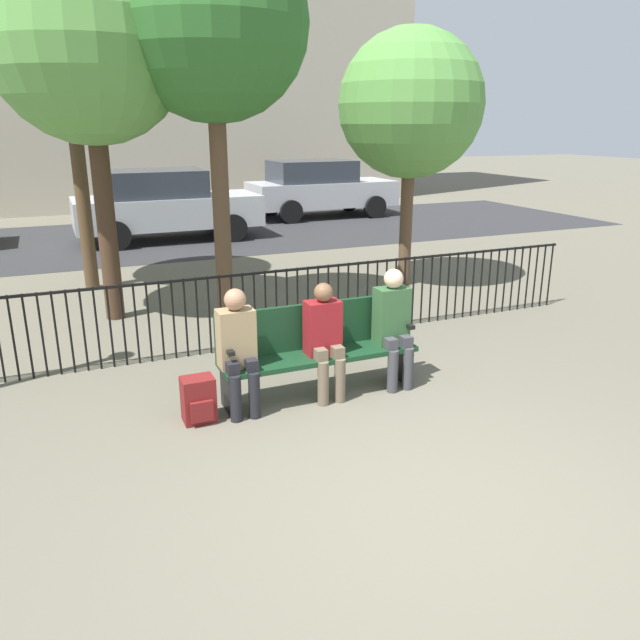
{
  "coord_description": "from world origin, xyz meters",
  "views": [
    {
      "loc": [
        -2.32,
        -3.25,
        2.65
      ],
      "look_at": [
        0.0,
        2.09,
        0.8
      ],
      "focal_mm": 35.0,
      "sensor_mm": 36.0,
      "label": 1
    }
  ],
  "objects_px": {
    "seated_person_2": "(393,322)",
    "parked_car_1": "(319,188)",
    "seated_person_1": "(325,335)",
    "parked_car_2": "(164,204)",
    "backpack": "(199,400)",
    "tree_1": "(411,105)",
    "tree_3": "(88,46)",
    "seated_person_0": "(238,345)",
    "tree_2": "(212,24)",
    "park_bench": "(317,346)",
    "tree_0": "(64,31)"
  },
  "relations": [
    {
      "from": "tree_1",
      "to": "parked_car_1",
      "type": "xyz_separation_m",
      "value": [
        1.85,
        7.95,
        -2.07
      ]
    },
    {
      "from": "park_bench",
      "to": "seated_person_0",
      "type": "distance_m",
      "value": 0.88
    },
    {
      "from": "seated_person_0",
      "to": "parked_car_2",
      "type": "bearing_deg",
      "value": 83.95
    },
    {
      "from": "park_bench",
      "to": "backpack",
      "type": "height_order",
      "value": "park_bench"
    },
    {
      "from": "seated_person_0",
      "to": "parked_car_1",
      "type": "relative_size",
      "value": 0.29
    },
    {
      "from": "tree_3",
      "to": "seated_person_0",
      "type": "bearing_deg",
      "value": -78.09
    },
    {
      "from": "tree_0",
      "to": "tree_1",
      "type": "height_order",
      "value": "tree_0"
    },
    {
      "from": "seated_person_0",
      "to": "tree_1",
      "type": "xyz_separation_m",
      "value": [
        3.98,
        3.65,
        2.24
      ]
    },
    {
      "from": "backpack",
      "to": "parked_car_1",
      "type": "height_order",
      "value": "parked_car_1"
    },
    {
      "from": "park_bench",
      "to": "seated_person_1",
      "type": "bearing_deg",
      "value": -78.28
    },
    {
      "from": "parked_car_2",
      "to": "tree_3",
      "type": "bearing_deg",
      "value": -106.67
    },
    {
      "from": "park_bench",
      "to": "parked_car_2",
      "type": "relative_size",
      "value": 0.48
    },
    {
      "from": "park_bench",
      "to": "parked_car_2",
      "type": "distance_m",
      "value": 9.43
    },
    {
      "from": "seated_person_2",
      "to": "backpack",
      "type": "bearing_deg",
      "value": -178.8
    },
    {
      "from": "parked_car_2",
      "to": "seated_person_0",
      "type": "bearing_deg",
      "value": -96.05
    },
    {
      "from": "seated_person_1",
      "to": "tree_3",
      "type": "xyz_separation_m",
      "value": [
        -1.64,
        3.62,
        2.91
      ]
    },
    {
      "from": "seated_person_2",
      "to": "backpack",
      "type": "xyz_separation_m",
      "value": [
        -2.06,
        -0.04,
        -0.48
      ]
    },
    {
      "from": "backpack",
      "to": "parked_car_2",
      "type": "bearing_deg",
      "value": 81.6
    },
    {
      "from": "seated_person_1",
      "to": "tree_3",
      "type": "distance_m",
      "value": 4.93
    },
    {
      "from": "tree_1",
      "to": "tree_2",
      "type": "relative_size",
      "value": 0.8
    },
    {
      "from": "backpack",
      "to": "tree_3",
      "type": "xyz_separation_m",
      "value": [
        -0.36,
        3.66,
        3.35
      ]
    },
    {
      "from": "tree_1",
      "to": "parked_car_2",
      "type": "relative_size",
      "value": 0.97
    },
    {
      "from": "seated_person_0",
      "to": "park_bench",
      "type": "bearing_deg",
      "value": 8.71
    },
    {
      "from": "backpack",
      "to": "park_bench",
      "type": "bearing_deg",
      "value": 7.79
    },
    {
      "from": "seated_person_0",
      "to": "tree_3",
      "type": "xyz_separation_m",
      "value": [
        -0.76,
        3.62,
        2.89
      ]
    },
    {
      "from": "seated_person_2",
      "to": "backpack",
      "type": "distance_m",
      "value": 2.12
    },
    {
      "from": "tree_1",
      "to": "parked_car_1",
      "type": "relative_size",
      "value": 0.97
    },
    {
      "from": "park_bench",
      "to": "seated_person_0",
      "type": "relative_size",
      "value": 1.67
    },
    {
      "from": "seated_person_2",
      "to": "tree_1",
      "type": "xyz_separation_m",
      "value": [
        2.32,
        3.65,
        2.22
      ]
    },
    {
      "from": "parked_car_1",
      "to": "park_bench",
      "type": "bearing_deg",
      "value": -113.45
    },
    {
      "from": "seated_person_2",
      "to": "parked_car_1",
      "type": "xyz_separation_m",
      "value": [
        4.17,
        11.6,
        0.15
      ]
    },
    {
      "from": "seated_person_0",
      "to": "tree_0",
      "type": "relative_size",
      "value": 0.24
    },
    {
      "from": "backpack",
      "to": "tree_1",
      "type": "relative_size",
      "value": 0.11
    },
    {
      "from": "tree_1",
      "to": "seated_person_0",
      "type": "bearing_deg",
      "value": -137.44
    },
    {
      "from": "seated_person_1",
      "to": "tree_1",
      "type": "bearing_deg",
      "value": 49.73
    },
    {
      "from": "seated_person_2",
      "to": "tree_0",
      "type": "relative_size",
      "value": 0.24
    },
    {
      "from": "seated_person_2",
      "to": "backpack",
      "type": "height_order",
      "value": "seated_person_2"
    },
    {
      "from": "seated_person_0",
      "to": "tree_0",
      "type": "distance_m",
      "value": 6.45
    },
    {
      "from": "seated_person_2",
      "to": "tree_2",
      "type": "relative_size",
      "value": 0.24
    },
    {
      "from": "park_bench",
      "to": "seated_person_2",
      "type": "height_order",
      "value": "seated_person_2"
    },
    {
      "from": "seated_person_1",
      "to": "parked_car_1",
      "type": "height_order",
      "value": "parked_car_1"
    },
    {
      "from": "seated_person_2",
      "to": "parked_car_1",
      "type": "bearing_deg",
      "value": 70.22
    },
    {
      "from": "seated_person_1",
      "to": "backpack",
      "type": "bearing_deg",
      "value": -178.24
    },
    {
      "from": "park_bench",
      "to": "parked_car_1",
      "type": "xyz_separation_m",
      "value": [
        4.98,
        11.47,
        0.34
      ]
    },
    {
      "from": "tree_1",
      "to": "parked_car_1",
      "type": "height_order",
      "value": "tree_1"
    },
    {
      "from": "seated_person_1",
      "to": "parked_car_2",
      "type": "relative_size",
      "value": 0.28
    },
    {
      "from": "backpack",
      "to": "parked_car_2",
      "type": "relative_size",
      "value": 0.1
    },
    {
      "from": "tree_1",
      "to": "tree_2",
      "type": "bearing_deg",
      "value": -170.37
    },
    {
      "from": "seated_person_1",
      "to": "parked_car_2",
      "type": "xyz_separation_m",
      "value": [
        0.13,
        9.56,
        0.19
      ]
    },
    {
      "from": "park_bench",
      "to": "parked_car_2",
      "type": "height_order",
      "value": "parked_car_2"
    }
  ]
}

